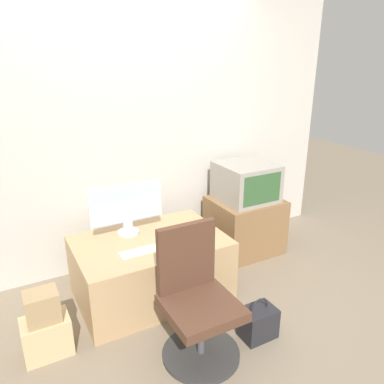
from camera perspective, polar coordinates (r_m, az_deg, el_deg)
ground_plane at (r=2.95m, az=1.92°, el=-20.71°), size 12.00×12.00×0.00m
wall_back at (r=3.50m, az=-9.03°, el=9.46°), size 4.40×0.05×2.60m
desk at (r=3.22m, az=-6.28°, el=-11.28°), size 1.21×0.81×0.51m
side_stand at (r=3.93m, az=8.01°, el=-4.95°), size 0.67×0.59×0.56m
main_monitor at (r=3.14m, az=-9.90°, el=-2.32°), size 0.62×0.18×0.44m
keyboard at (r=2.92m, az=-7.48°, el=-8.87°), size 0.36×0.10×0.01m
mouse at (r=2.97m, az=-3.20°, el=-7.99°), size 0.06×0.04×0.03m
crt_tv at (r=3.75m, az=8.25°, el=1.53°), size 0.52×0.52×0.37m
office_chair at (r=2.59m, az=0.75°, el=-16.82°), size 0.53×0.53×0.90m
cardboard_box_lower at (r=2.88m, az=-21.23°, el=-19.83°), size 0.31×0.21×0.27m
cardboard_box_upper at (r=2.74m, az=-21.87°, el=-15.89°), size 0.21×0.18×0.21m
handbag at (r=2.89m, az=10.02°, el=-18.97°), size 0.25×0.18×0.32m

